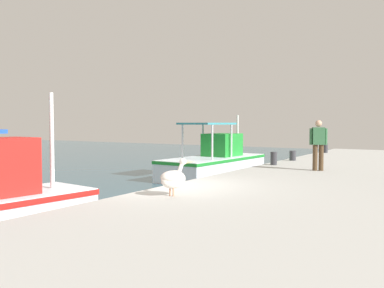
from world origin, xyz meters
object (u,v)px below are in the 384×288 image
object	(u,v)px
pelican	(173,178)
mooring_bollard_nearest	(274,158)
fishing_boat_third	(215,162)
mooring_bollard_third	(326,148)
mooring_bollard_second	(293,156)
fisherman_standing	(318,143)

from	to	relation	value
pelican	mooring_bollard_nearest	world-z (taller)	pelican
fishing_boat_third	mooring_bollard_third	world-z (taller)	fishing_boat_third
mooring_bollard_nearest	mooring_bollard_second	size ratio (longest dim) A/B	1.19
pelican	fisherman_standing	xyz separation A→B (m)	(6.59, -1.37, 0.53)
mooring_bollard_nearest	mooring_bollard_second	bearing A→B (deg)	0.00
pelican	fisherman_standing	distance (m)	6.75
fisherman_standing	pelican	bearing A→B (deg)	168.26
pelican	mooring_bollard_third	size ratio (longest dim) A/B	1.91
fishing_boat_third	mooring_bollard_nearest	bearing A→B (deg)	-108.07
mooring_bollard_nearest	fishing_boat_third	bearing A→B (deg)	71.93
fishing_boat_third	mooring_bollard_nearest	size ratio (longest dim) A/B	12.01
mooring_bollard_nearest	mooring_bollard_third	bearing A→B (deg)	0.00
pelican	mooring_bollard_third	distance (m)	15.28
pelican	mooring_bollard_second	bearing A→B (deg)	3.46
fishing_boat_third	mooring_bollard_third	distance (m)	7.34
mooring_bollard_nearest	mooring_bollard_second	distance (m)	2.22
fishing_boat_third	mooring_bollard_nearest	world-z (taller)	fishing_boat_third
fisherman_standing	mooring_bollard_third	world-z (taller)	fisherman_standing
fishing_boat_third	mooring_bollard_third	size ratio (longest dim) A/B	11.83
fisherman_standing	mooring_bollard_nearest	size ratio (longest dim) A/B	3.42
pelican	mooring_bollard_second	distance (m)	9.86
pelican	fisherman_standing	size ratio (longest dim) A/B	0.57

